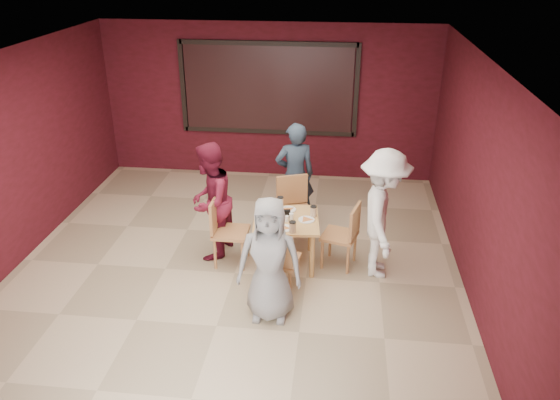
# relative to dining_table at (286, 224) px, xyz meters

# --- Properties ---
(floor) EXTENTS (7.00, 7.00, 0.00)m
(floor) POSITION_rel_dining_table_xyz_m (-0.65, -0.34, -0.60)
(floor) COLOR tan
(floor) RESTS_ON ground
(window_blinds) EXTENTS (3.00, 0.02, 1.50)m
(window_blinds) POSITION_rel_dining_table_xyz_m (-0.65, 3.11, 1.05)
(window_blinds) COLOR black
(dining_table) EXTENTS (0.94, 0.94, 0.83)m
(dining_table) POSITION_rel_dining_table_xyz_m (0.00, 0.00, 0.00)
(dining_table) COLOR #DEA35B
(dining_table) RESTS_ON floor
(chair_front) EXTENTS (0.52, 0.52, 0.92)m
(chair_front) POSITION_rel_dining_table_xyz_m (-0.02, -0.75, -0.08)
(chair_front) COLOR #B38245
(chair_front) RESTS_ON floor
(chair_back) EXTENTS (0.60, 0.60, 0.96)m
(chair_back) POSITION_rel_dining_table_xyz_m (0.04, 0.71, -0.06)
(chair_back) COLOR #B38245
(chair_back) RESTS_ON floor
(chair_left) EXTENTS (0.47, 0.47, 0.96)m
(chair_left) POSITION_rel_dining_table_xyz_m (-0.82, -0.07, -0.06)
(chair_left) COLOR #B38245
(chair_left) RESTS_ON floor
(chair_right) EXTENTS (0.54, 0.54, 0.91)m
(chair_right) POSITION_rel_dining_table_xyz_m (0.79, 0.02, -0.09)
(chair_right) COLOR #B38245
(chair_right) RESTS_ON floor
(diner_front) EXTENTS (0.75, 0.49, 1.52)m
(diner_front) POSITION_rel_dining_table_xyz_m (-0.07, -1.18, 0.16)
(diner_front) COLOR gray
(diner_front) RESTS_ON floor
(diner_back) EXTENTS (0.69, 0.54, 1.65)m
(diner_back) POSITION_rel_dining_table_xyz_m (0.01, 1.17, 0.22)
(diner_back) COLOR #2A3A4C
(diner_back) RESTS_ON floor
(diner_left) EXTENTS (0.75, 0.89, 1.65)m
(diner_left) POSITION_rel_dining_table_xyz_m (-1.06, 0.12, 0.22)
(diner_left) COLOR maroon
(diner_left) RESTS_ON floor
(diner_right) EXTENTS (0.66, 1.13, 1.74)m
(diner_right) POSITION_rel_dining_table_xyz_m (1.26, -0.09, 0.26)
(diner_right) COLOR white
(diner_right) RESTS_ON floor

